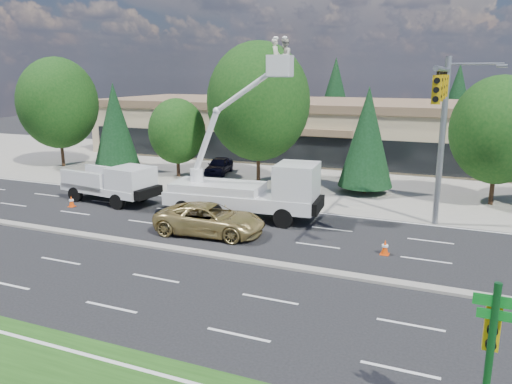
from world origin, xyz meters
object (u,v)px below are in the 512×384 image
at_px(signal_mast, 443,117).
at_px(utility_pickup, 114,187).
at_px(bucket_truck, 253,183).
at_px(minivan, 210,219).
at_px(street_sign_pole, 490,349).

height_order(signal_mast, utility_pickup, signal_mast).
distance_m(utility_pickup, bucket_truck, 9.74).
distance_m(signal_mast, minivan, 12.64).
xyz_separation_m(bucket_truck, minivan, (-0.96, -3.47, -1.33)).
relative_size(utility_pickup, bucket_truck, 0.67).
bearing_deg(street_sign_pole, utility_pickup, 145.76).
relative_size(signal_mast, bucket_truck, 1.01).
xyz_separation_m(signal_mast, bucket_truck, (-9.71, -0.78, -3.93)).
xyz_separation_m(utility_pickup, bucket_truck, (9.68, 0.13, 1.11)).
bearing_deg(street_sign_pole, bucket_truck, 128.54).
bearing_deg(utility_pickup, street_sign_pole, -26.47).
bearing_deg(minivan, bucket_truck, -20.30).
bearing_deg(street_sign_pole, signal_mast, 97.27).
distance_m(street_sign_pole, utility_pickup, 25.88).
xyz_separation_m(street_sign_pole, bucket_truck, (-11.69, 14.67, -0.32)).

